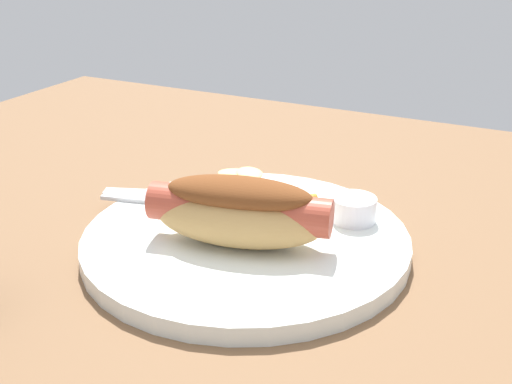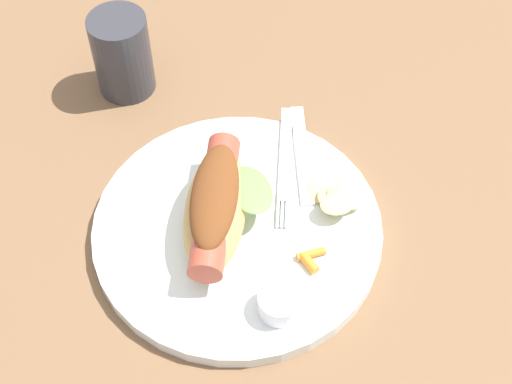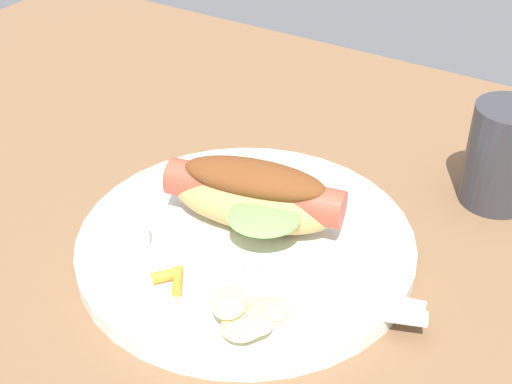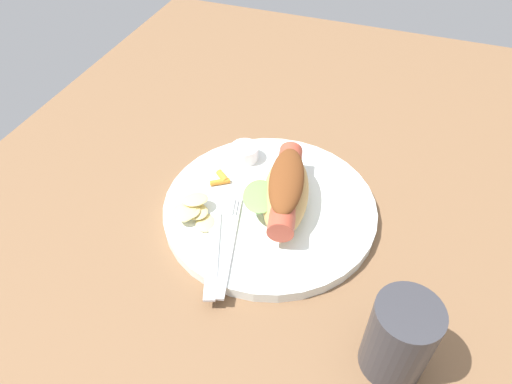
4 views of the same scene
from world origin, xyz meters
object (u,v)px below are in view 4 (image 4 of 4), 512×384
object	(u,v)px
plate	(270,208)
drinking_cup	(399,338)
hot_dog	(285,190)
chips_pile	(193,211)
sauce_ramekin	(245,153)
knife	(213,253)
fork	(229,247)
carrot_garnish	(222,178)

from	to	relation	value
plate	drinking_cup	size ratio (longest dim) A/B	2.93
hot_dog	chips_pile	distance (cm)	12.46
hot_dog	sauce_ramekin	bearing A→B (deg)	37.35
plate	sauce_ramekin	world-z (taller)	sauce_ramekin
sauce_ramekin	knife	distance (cm)	18.52
fork	drinking_cup	xyz separation A→B (cm)	(7.15, 21.14, 3.15)
carrot_garnish	sauce_ramekin	bearing A→B (deg)	166.29
sauce_ramekin	knife	xyz separation A→B (cm)	(18.28, 2.80, -0.97)
sauce_ramekin	chips_pile	xyz separation A→B (cm)	(13.30, -2.17, -0.12)
sauce_ramekin	fork	xyz separation A→B (cm)	(16.62, 4.25, -0.95)
drinking_cup	hot_dog	bearing A→B (deg)	-134.34
fork	chips_pile	world-z (taller)	chips_pile
plate	drinking_cup	bearing A→B (deg)	49.48
plate	fork	bearing A→B (deg)	-14.91
hot_dog	carrot_garnish	bearing A→B (deg)	67.62
sauce_ramekin	knife	world-z (taller)	sauce_ramekin
hot_dog	drinking_cup	xyz separation A→B (cm)	(16.42, 16.80, 0.30)
plate	drinking_cup	world-z (taller)	drinking_cup
sauce_ramekin	knife	bearing A→B (deg)	8.70
carrot_garnish	drinking_cup	size ratio (longest dim) A/B	0.38
plate	hot_dog	bearing A→B (deg)	100.86
plate	sauce_ramekin	bearing A→B (deg)	-139.45
fork	plate	bearing A→B (deg)	-28.72
fork	knife	bearing A→B (deg)	125.07
sauce_ramekin	carrot_garnish	xyz separation A→B (cm)	(5.54, -1.35, -0.71)
chips_pile	carrot_garnish	world-z (taller)	chips_pile
drinking_cup	sauce_ramekin	bearing A→B (deg)	-133.12
hot_dog	knife	bearing A→B (deg)	140.07
sauce_ramekin	fork	distance (cm)	17.18
drinking_cup	fork	bearing A→B (deg)	-108.69
sauce_ramekin	carrot_garnish	bearing A→B (deg)	-13.71
chips_pile	drinking_cup	bearing A→B (deg)	69.20
sauce_ramekin	drinking_cup	size ratio (longest dim) A/B	0.41
chips_pile	fork	bearing A→B (deg)	62.68
hot_dog	drinking_cup	world-z (taller)	drinking_cup
hot_dog	drinking_cup	bearing A→B (deg)	-146.39
hot_dog	carrot_garnish	xyz separation A→B (cm)	(-1.81, -9.93, -2.61)
fork	knife	size ratio (longest dim) A/B	1.17
plate	chips_pile	xyz separation A→B (cm)	(5.58, -8.79, 1.83)
knife	carrot_garnish	size ratio (longest dim) A/B	3.60
plate	chips_pile	size ratio (longest dim) A/B	4.34
carrot_garnish	plate	bearing A→B (deg)	74.65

